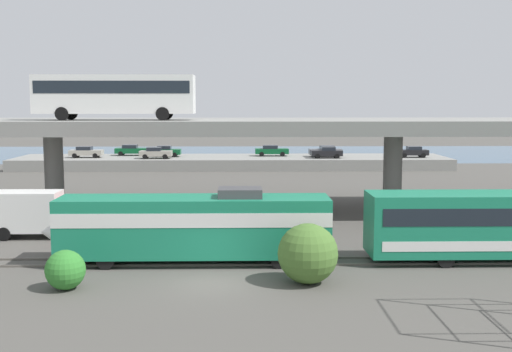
% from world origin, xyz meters
% --- Properties ---
extents(ground_plane, '(260.00, 260.00, 0.00)m').
position_xyz_m(ground_plane, '(0.00, 0.00, 0.00)').
color(ground_plane, '#4C4944').
extents(rail_strip_near, '(110.00, 0.12, 0.12)m').
position_xyz_m(rail_strip_near, '(0.00, 3.24, 0.06)').
color(rail_strip_near, '#59544C').
rests_on(rail_strip_near, ground_plane).
extents(rail_strip_far, '(110.00, 0.12, 0.12)m').
position_xyz_m(rail_strip_far, '(0.00, 4.76, 0.06)').
color(rail_strip_far, '#59544C').
rests_on(rail_strip_far, ground_plane).
extents(train_locomotive, '(15.87, 3.04, 4.18)m').
position_xyz_m(train_locomotive, '(-1.91, 4.00, 2.19)').
color(train_locomotive, '#197A56').
rests_on(train_locomotive, ground_plane).
extents(highway_overpass, '(96.00, 11.74, 7.50)m').
position_xyz_m(highway_overpass, '(0.00, 20.00, 6.79)').
color(highway_overpass, gray).
rests_on(highway_overpass, ground_plane).
extents(transit_bus_on_overpass, '(12.00, 2.68, 3.40)m').
position_xyz_m(transit_bus_on_overpass, '(-8.20, 18.02, 9.56)').
color(transit_bus_on_overpass, silver).
rests_on(transit_bus_on_overpass, highway_overpass).
extents(service_truck_west, '(6.80, 2.46, 3.04)m').
position_xyz_m(service_truck_west, '(-11.97, 10.88, 1.64)').
color(service_truck_west, maroon).
rests_on(service_truck_west, ground_plane).
extents(pier_parking_lot, '(58.23, 10.44, 1.47)m').
position_xyz_m(pier_parking_lot, '(0.00, 55.00, 0.74)').
color(pier_parking_lot, gray).
rests_on(pier_parking_lot, ground_plane).
extents(parked_car_0, '(4.60, 1.85, 1.50)m').
position_xyz_m(parked_car_0, '(5.41, 56.10, 2.24)').
color(parked_car_0, '#0C4C26').
rests_on(parked_car_0, pier_parking_lot).
extents(parked_car_1, '(4.08, 1.83, 1.50)m').
position_xyz_m(parked_car_1, '(24.32, 53.50, 2.24)').
color(parked_car_1, black).
rests_on(parked_car_1, pier_parking_lot).
extents(parked_car_2, '(4.00, 1.82, 1.50)m').
position_xyz_m(parked_car_2, '(-9.06, 55.24, 2.24)').
color(parked_car_2, '#0C4C26').
rests_on(parked_car_2, pier_parking_lot).
extents(parked_car_3, '(4.50, 1.94, 1.50)m').
position_xyz_m(parked_car_3, '(-14.10, 57.40, 2.25)').
color(parked_car_3, '#0C4C26').
rests_on(parked_car_3, pier_parking_lot).
extents(parked_car_4, '(4.47, 1.88, 1.50)m').
position_xyz_m(parked_car_4, '(12.79, 55.08, 2.24)').
color(parked_car_4, '#515459').
rests_on(parked_car_4, pier_parking_lot).
extents(parked_car_5, '(4.12, 1.89, 1.50)m').
position_xyz_m(parked_car_5, '(12.64, 52.72, 2.24)').
color(parked_car_5, black).
rests_on(parked_car_5, pier_parking_lot).
extents(parked_car_6, '(4.38, 1.86, 1.50)m').
position_xyz_m(parked_car_6, '(-19.60, 54.08, 2.24)').
color(parked_car_6, '#9E998C').
rests_on(parked_car_6, pier_parking_lot).
extents(parked_car_7, '(4.22, 1.91, 1.50)m').
position_xyz_m(parked_car_7, '(-10.06, 52.45, 2.24)').
color(parked_car_7, '#9E998C').
rests_on(parked_car_7, pier_parking_lot).
extents(harbor_water, '(140.00, 36.00, 0.01)m').
position_xyz_m(harbor_water, '(0.00, 78.00, 0.00)').
color(harbor_water, '#385B7A').
rests_on(harbor_water, ground_plane).
extents(shrub_left, '(1.90, 1.90, 1.90)m').
position_xyz_m(shrub_left, '(-6.92, -0.86, 0.95)').
color(shrub_left, '#307C2D').
rests_on(shrub_left, ground_plane).
extents(shrub_right, '(2.98, 2.98, 2.98)m').
position_xyz_m(shrub_right, '(4.70, -0.05, 1.49)').
color(shrub_right, '#476E2D').
rests_on(shrub_right, ground_plane).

